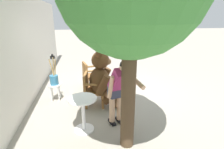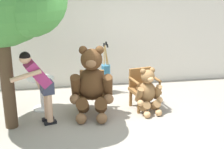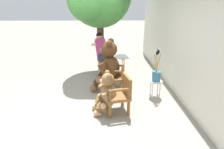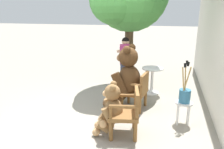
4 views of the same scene
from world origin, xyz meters
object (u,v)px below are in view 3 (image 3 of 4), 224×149
at_px(teddy_bear_large, 108,66).
at_px(round_side_table, 122,64).
at_px(wooden_chair_left, 117,75).
at_px(teddy_bear_small, 107,93).
at_px(wooden_chair_right, 119,93).
at_px(brush_bucket, 156,75).
at_px(white_stool, 156,84).
at_px(person_visitor, 101,52).

xyz_separation_m(teddy_bear_large, round_side_table, (-1.05, 0.51, -0.27)).
distance_m(wooden_chair_left, teddy_bear_small, 1.19).
relative_size(wooden_chair_right, brush_bucket, 1.03).
xyz_separation_m(teddy_bear_large, white_stool, (0.47, 1.26, -0.37)).
relative_size(wooden_chair_right, white_stool, 1.87).
bearing_deg(teddy_bear_small, person_visitor, -175.17).
bearing_deg(wooden_chair_left, person_visitor, -155.34).
height_order(teddy_bear_large, person_visitor, person_visitor).
xyz_separation_m(teddy_bear_large, teddy_bear_small, (1.18, -0.03, -0.24)).
xyz_separation_m(wooden_chair_left, white_stool, (0.45, 1.00, -0.11)).
bearing_deg(wooden_chair_left, white_stool, 65.83).
bearing_deg(wooden_chair_left, brush_bucket, 65.77).
xyz_separation_m(wooden_chair_left, person_visitor, (-1.04, -0.48, 0.43)).
relative_size(brush_bucket, round_side_table, 1.16).
height_order(wooden_chair_right, teddy_bear_large, teddy_bear_large).
height_order(wooden_chair_left, white_stool, wooden_chair_left).
xyz_separation_m(person_visitor, round_side_table, (-0.03, 0.72, -0.45)).
bearing_deg(white_stool, teddy_bear_small, -61.45).
bearing_deg(teddy_bear_large, white_stool, 69.52).
height_order(wooden_chair_right, person_visitor, person_visitor).
height_order(wooden_chair_left, wooden_chair_right, same).
xyz_separation_m(white_stool, round_side_table, (-1.52, -0.76, 0.09)).
xyz_separation_m(white_stool, brush_bucket, (0.00, -0.00, 0.28)).
xyz_separation_m(brush_bucket, round_side_table, (-1.52, -0.75, -0.18)).
relative_size(teddy_bear_small, brush_bucket, 1.17).
bearing_deg(brush_bucket, person_visitor, -135.24).
height_order(wooden_chair_left, round_side_table, wooden_chair_left).
bearing_deg(white_stool, round_side_table, -153.51).
height_order(white_stool, round_side_table, round_side_table).
bearing_deg(teddy_bear_large, round_side_table, 154.22).
relative_size(wooden_chair_left, wooden_chair_right, 1.00).
bearing_deg(teddy_bear_small, brush_bucket, 118.58).
bearing_deg(teddy_bear_small, white_stool, 118.55).
bearing_deg(wooden_chair_left, teddy_bear_small, -14.20).
distance_m(wooden_chair_left, white_stool, 1.11).
bearing_deg(wooden_chair_right, brush_bucket, 124.22).
bearing_deg(wooden_chair_right, teddy_bear_small, -85.42).
height_order(brush_bucket, round_side_table, brush_bucket).
bearing_deg(brush_bucket, teddy_bear_large, -110.52).
relative_size(wooden_chair_left, round_side_table, 1.19).
bearing_deg(round_side_table, wooden_chair_right, -6.41).
bearing_deg(round_side_table, white_stool, 26.49).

